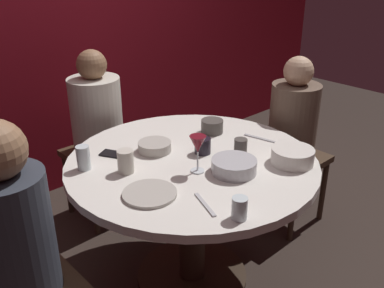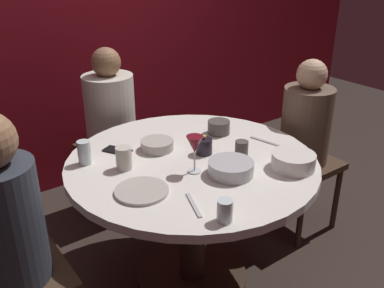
# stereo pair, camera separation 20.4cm
# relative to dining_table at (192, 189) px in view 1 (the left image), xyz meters

# --- Properties ---
(ground_plane) EXTENTS (8.00, 8.00, 0.00)m
(ground_plane) POSITION_rel_dining_table_xyz_m (0.00, 0.00, -0.56)
(ground_plane) COLOR #2D231E
(back_wall) EXTENTS (6.00, 0.10, 2.60)m
(back_wall) POSITION_rel_dining_table_xyz_m (0.00, 1.45, 0.74)
(back_wall) COLOR maroon
(back_wall) RESTS_ON ground
(dining_table) EXTENTS (1.22, 1.22, 0.73)m
(dining_table) POSITION_rel_dining_table_xyz_m (0.00, 0.00, 0.00)
(dining_table) COLOR silver
(dining_table) RESTS_ON ground
(seated_diner_left) EXTENTS (0.40, 0.40, 1.17)m
(seated_diner_left) POSITION_rel_dining_table_xyz_m (-0.88, 0.00, 0.16)
(seated_diner_left) COLOR #3F2D1E
(seated_diner_left) RESTS_ON ground
(seated_diner_back) EXTENTS (0.40, 0.40, 1.12)m
(seated_diner_back) POSITION_rel_dining_table_xyz_m (0.00, 0.87, 0.14)
(seated_diner_back) COLOR #3F2D1E
(seated_diner_back) RESTS_ON ground
(seated_diner_right) EXTENTS (0.40, 0.40, 1.10)m
(seated_diner_right) POSITION_rel_dining_table_xyz_m (0.84, 0.00, 0.12)
(seated_diner_right) COLOR #3F2D1E
(seated_diner_right) RESTS_ON ground
(candle_holder) EXTENTS (0.08, 0.08, 0.10)m
(candle_holder) POSITION_rel_dining_table_xyz_m (0.08, 0.01, 0.21)
(candle_holder) COLOR black
(candle_holder) RESTS_ON dining_table
(wine_glass) EXTENTS (0.08, 0.08, 0.18)m
(wine_glass) POSITION_rel_dining_table_xyz_m (-0.07, -0.11, 0.30)
(wine_glass) COLOR silver
(wine_glass) RESTS_ON dining_table
(dinner_plate) EXTENTS (0.23, 0.23, 0.01)m
(dinner_plate) POSITION_rel_dining_table_xyz_m (-0.35, -0.12, 0.18)
(dinner_plate) COLOR #B2ADA3
(dinner_plate) RESTS_ON dining_table
(cell_phone) EXTENTS (0.13, 0.16, 0.01)m
(cell_phone) POSITION_rel_dining_table_xyz_m (-0.25, 0.29, 0.17)
(cell_phone) COLOR black
(cell_phone) RESTS_ON dining_table
(bowl_serving_large) EXTENTS (0.21, 0.21, 0.06)m
(bowl_serving_large) POSITION_rel_dining_table_xyz_m (0.05, -0.23, 0.20)
(bowl_serving_large) COLOR #B7B7BC
(bowl_serving_large) RESTS_ON dining_table
(bowl_salad_center) EXTENTS (0.12, 0.12, 0.07)m
(bowl_salad_center) POSITION_rel_dining_table_xyz_m (0.31, 0.17, 0.21)
(bowl_salad_center) COLOR #4C4742
(bowl_salad_center) RESTS_ON dining_table
(bowl_small_white) EXTENTS (0.17, 0.17, 0.05)m
(bowl_small_white) POSITION_rel_dining_table_xyz_m (-0.08, 0.19, 0.19)
(bowl_small_white) COLOR #B2ADA3
(bowl_small_white) RESTS_ON dining_table
(bowl_sauce_side) EXTENTS (0.20, 0.20, 0.07)m
(bowl_sauce_side) POSITION_rel_dining_table_xyz_m (0.32, -0.35, 0.21)
(bowl_sauce_side) COLOR silver
(bowl_sauce_side) RESTS_ON dining_table
(cup_near_candle) EXTENTS (0.06, 0.06, 0.09)m
(cup_near_candle) POSITION_rel_dining_table_xyz_m (0.19, -0.14, 0.21)
(cup_near_candle) COLOR #4C4742
(cup_near_candle) RESTS_ON dining_table
(cup_by_left_diner) EXTENTS (0.06, 0.06, 0.11)m
(cup_by_left_diner) POSITION_rel_dining_table_xyz_m (-0.43, 0.26, 0.23)
(cup_by_left_diner) COLOR silver
(cup_by_left_diner) RESTS_ON dining_table
(cup_by_right_diner) EXTENTS (0.07, 0.07, 0.11)m
(cup_by_right_diner) POSITION_rel_dining_table_xyz_m (-0.31, 0.11, 0.22)
(cup_by_right_diner) COLOR beige
(cup_by_right_diner) RESTS_ON dining_table
(cup_center_front) EXTENTS (0.06, 0.06, 0.09)m
(cup_center_front) POSITION_rel_dining_table_xyz_m (-0.21, -0.49, 0.21)
(cup_center_front) COLOR silver
(cup_center_front) RESTS_ON dining_table
(fork_near_plate) EXTENTS (0.05, 0.18, 0.01)m
(fork_near_plate) POSITION_rel_dining_table_xyz_m (0.43, -0.07, 0.17)
(fork_near_plate) COLOR #B7B7BC
(fork_near_plate) RESTS_ON dining_table
(knife_near_plate) EXTENTS (0.08, 0.17, 0.01)m
(knife_near_plate) POSITION_rel_dining_table_xyz_m (-0.24, -0.34, 0.17)
(knife_near_plate) COLOR #B7B7BC
(knife_near_plate) RESTS_ON dining_table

